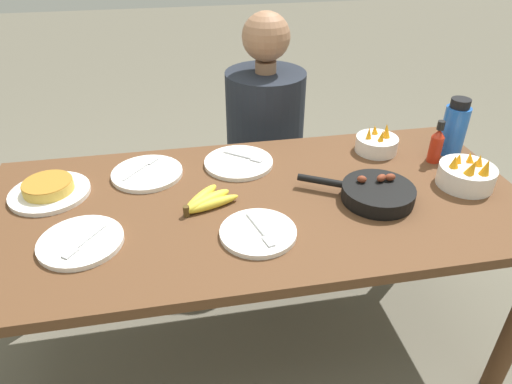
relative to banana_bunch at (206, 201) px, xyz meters
The scene contains 14 objects.
ground_plane 0.75m from the banana_bunch, ahead, with size 14.00×14.00×0.00m, color #666051.
dining_table 0.20m from the banana_bunch, ahead, with size 1.79×0.83×0.71m.
banana_bunch is the anchor object (origin of this frame).
skillet 0.56m from the banana_bunch, ahead, with size 0.36×0.26×0.08m.
frittata_plate_center 0.53m from the banana_bunch, 162.44° to the left, with size 0.26×0.26×0.05m.
empty_plate_near_front 0.39m from the banana_bunch, 161.03° to the right, with size 0.24×0.24×0.02m.
empty_plate_far_left 0.29m from the banana_bunch, 59.87° to the left, with size 0.26×0.26×0.02m.
empty_plate_far_right 0.30m from the banana_bunch, 129.20° to the left, with size 0.25×0.25×0.02m.
empty_plate_mid_edge 0.23m from the banana_bunch, 52.46° to the right, with size 0.23×0.23×0.02m.
fruit_bowl_mango 0.89m from the banana_bunch, ahead, with size 0.19×0.19×0.13m.
fruit_bowl_citrus 0.74m from the banana_bunch, 20.42° to the left, with size 0.16×0.16×0.12m.
water_bottle 0.99m from the banana_bunch, 11.39° to the left, with size 0.09×0.09×0.22m.
hot_sauce_bottle 0.88m from the banana_bunch, ahead, with size 0.05×0.05×0.16m.
person_figure 0.82m from the banana_bunch, 64.33° to the left, with size 0.40×0.40×1.16m.
Camera 1 is at (-0.23, -1.23, 1.55)m, focal length 32.00 mm.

